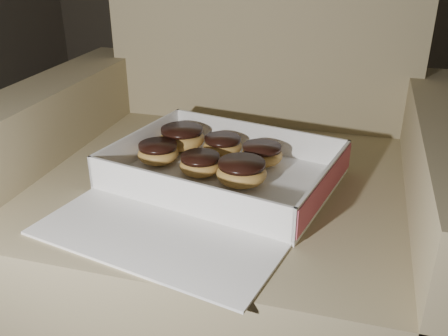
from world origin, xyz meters
TOP-DOWN VIEW (x-y plane):
  - armchair at (-0.34, 0.29)m, footprint 0.99×0.84m
  - bakery_box at (-0.34, 0.15)m, footprint 0.52×0.58m
  - donut_a at (-0.36, 0.30)m, footprint 0.09×0.09m
  - donut_b at (-0.49, 0.22)m, footprint 0.09×0.09m
  - donut_c at (-0.38, 0.19)m, footprint 0.09×0.09m
  - donut_d at (-0.29, 0.17)m, footprint 0.10×0.10m
  - donut_e at (-0.46, 0.31)m, footprint 0.10×0.10m
  - donut_f at (-0.27, 0.28)m, footprint 0.09×0.09m
  - crumb_a at (-0.16, 0.10)m, footprint 0.01×0.01m
  - crumb_b at (-0.42, 0.20)m, footprint 0.01×0.01m
  - crumb_c at (-0.18, 0.09)m, footprint 0.01×0.01m

SIDE VIEW (x-z plane):
  - armchair at x=-0.34m, z-range -0.19..0.84m
  - crumb_a at x=-0.16m, z-range 0.47..0.48m
  - crumb_b at x=-0.42m, z-range 0.47..0.48m
  - crumb_c at x=-0.18m, z-range 0.47..0.48m
  - bakery_box at x=-0.34m, z-range 0.44..0.51m
  - donut_c at x=-0.38m, z-range 0.47..0.52m
  - donut_a at x=-0.36m, z-range 0.47..0.52m
  - donut_f at x=-0.27m, z-range 0.47..0.52m
  - donut_b at x=-0.49m, z-range 0.47..0.52m
  - donut_d at x=-0.29m, z-range 0.47..0.52m
  - donut_e at x=-0.46m, z-range 0.47..0.52m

